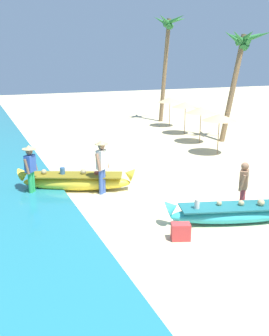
{
  "coord_description": "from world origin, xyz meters",
  "views": [
    {
      "loc": [
        -6.12,
        -9.08,
        4.36
      ],
      "look_at": [
        -1.44,
        1.79,
        0.9
      ],
      "focal_mm": 40.33,
      "sensor_mm": 36.0,
      "label": 1
    }
  ],
  "objects": [
    {
      "name": "palm_tree_tall_inland",
      "position": [
        6.71,
        14.89,
        5.68
      ],
      "size": [
        2.72,
        2.81,
        7.22
      ],
      "color": "brown",
      "rests_on": "ground"
    },
    {
      "name": "parasol_row_0",
      "position": [
        4.3,
        5.22,
        1.75
      ],
      "size": [
        1.6,
        1.6,
        1.91
      ],
      "color": "#8E6B47",
      "rests_on": "ground"
    },
    {
      "name": "palm_tree_leaning_seaward",
      "position": [
        7.1,
        7.53,
        4.74
      ],
      "size": [
        2.39,
        2.52,
        5.85
      ],
      "color": "brown",
      "rests_on": "ground"
    },
    {
      "name": "parasol_row_3",
      "position": [
        5.81,
        12.76,
        1.75
      ],
      "size": [
        1.6,
        1.6,
        1.91
      ],
      "color": "#8E6B47",
      "rests_on": "ground"
    },
    {
      "name": "boat_yellow_midground",
      "position": [
        -3.09,
        2.95,
        0.31
      ],
      "size": [
        3.82,
        2.19,
        0.84
      ],
      "color": "yellow",
      "rests_on": "ground"
    },
    {
      "name": "cooler_box",
      "position": [
        -1.69,
        -1.69,
        0.21
      ],
      "size": [
        0.54,
        0.43,
        0.43
      ],
      "primitive_type": "cube",
      "rotation": [
        0.0,
        0.0,
        -0.36
      ],
      "color": "#C63838",
      "rests_on": "ground"
    },
    {
      "name": "ground_plane",
      "position": [
        0.0,
        0.0,
        0.0
      ],
      "size": [
        80.0,
        80.0,
        0.0
      ],
      "primitive_type": "plane",
      "color": "beige"
    },
    {
      "name": "person_vendor_hatted",
      "position": [
        -2.4,
        2.24,
        1.06
      ],
      "size": [
        0.57,
        0.49,
        1.83
      ],
      "color": "#3D5BA8",
      "rests_on": "ground"
    },
    {
      "name": "parasol_row_2",
      "position": [
        5.38,
        10.08,
        1.75
      ],
      "size": [
        1.6,
        1.6,
        1.91
      ],
      "color": "#8E6B47",
      "rests_on": "ground"
    },
    {
      "name": "person_vendor_assistant",
      "position": [
        -4.58,
        3.05,
        0.97
      ],
      "size": [
        0.51,
        0.54,
        1.69
      ],
      "color": "green",
      "rests_on": "ground"
    },
    {
      "name": "boat_cyan_foreground",
      "position": [
        0.22,
        -1.37,
        0.27
      ],
      "size": [
        3.9,
        1.78,
        0.77
      ],
      "color": "#33B2BC",
      "rests_on": "ground"
    },
    {
      "name": "parasol_row_1",
      "position": [
        4.88,
        7.66,
        1.75
      ],
      "size": [
        1.6,
        1.6,
        1.91
      ],
      "color": "#8E6B47",
      "rests_on": "ground"
    },
    {
      "name": "person_tourist_customer",
      "position": [
        0.77,
        -0.96,
        0.87
      ],
      "size": [
        0.52,
        0.52,
        1.55
      ],
      "color": "#B2383D",
      "rests_on": "ground"
    }
  ]
}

